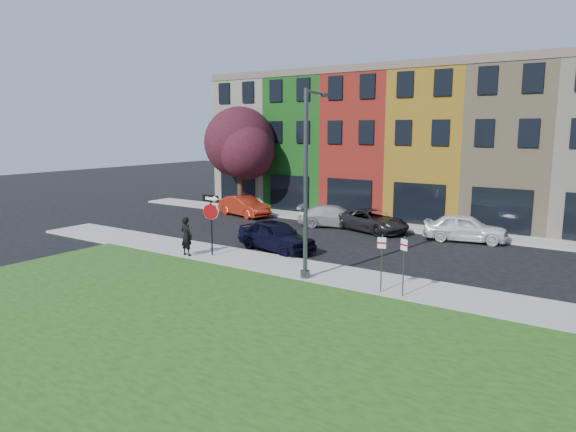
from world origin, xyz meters
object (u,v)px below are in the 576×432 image
Objects in this scene: stop_sign at (211,212)px; sedan_near at (276,236)px; man at (186,236)px; street_lamp at (308,184)px.

stop_sign is 3.73m from sedan_near.
sedan_near is (1.78, 2.94, -1.45)m from stop_sign.
stop_sign reaches higher than sedan_near.
man is 0.25× the size of street_lamp.
street_lamp is at bearing -174.79° from man.
street_lamp is (6.78, 0.21, 2.93)m from man.
stop_sign is 0.60× the size of sedan_near.
man is 7.39m from street_lamp.
street_lamp reaches higher than sedan_near.
stop_sign is at bearing 163.39° from street_lamp.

